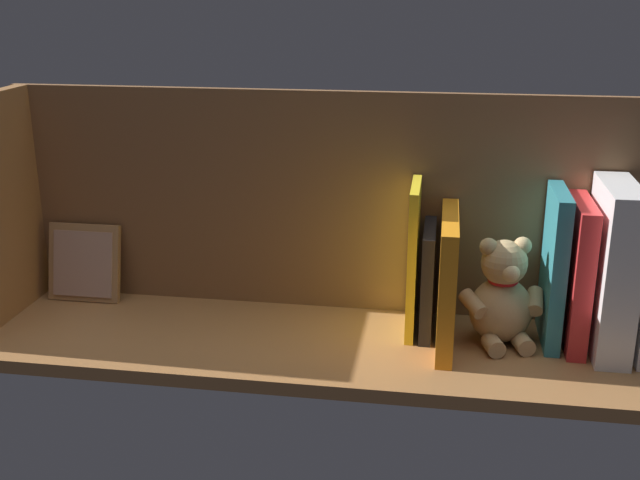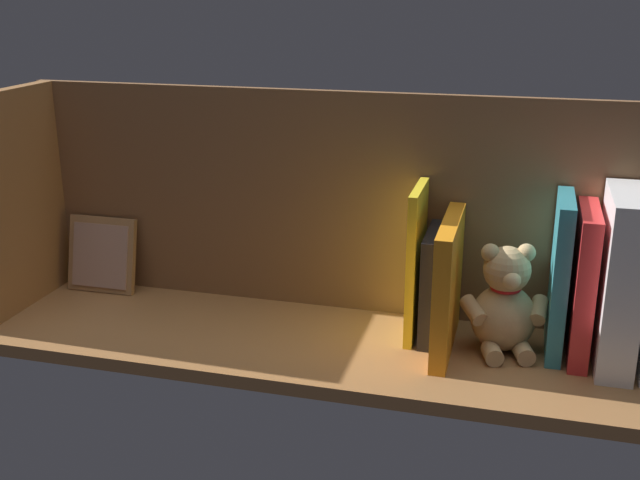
% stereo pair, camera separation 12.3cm
% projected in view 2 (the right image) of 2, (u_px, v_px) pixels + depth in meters
% --- Properties ---
extents(ground_plane, '(1.14, 0.32, 0.02)m').
position_uv_depth(ground_plane, '(320.00, 343.00, 1.29)').
color(ground_plane, '#9E6B3D').
extents(shelf_back_panel, '(1.14, 0.02, 0.38)m').
position_uv_depth(shelf_back_panel, '(341.00, 203.00, 1.35)').
color(shelf_back_panel, brown).
rests_on(shelf_back_panel, ground_plane).
extents(shelf_side_divider, '(0.02, 0.26, 0.38)m').
position_uv_depth(shelf_side_divider, '(14.00, 201.00, 1.36)').
color(shelf_side_divider, '#9E6B3D').
rests_on(shelf_side_divider, ground_plane).
extents(dictionary_thick_white, '(0.05, 0.17, 0.27)m').
position_uv_depth(dictionary_thick_white, '(619.00, 280.00, 1.16)').
color(dictionary_thick_white, white).
rests_on(dictionary_thick_white, ground_plane).
extents(book_1, '(0.03, 0.15, 0.24)m').
position_uv_depth(book_1, '(583.00, 284.00, 1.19)').
color(book_1, red).
rests_on(book_1, ground_plane).
extents(book_2, '(0.02, 0.14, 0.25)m').
position_uv_depth(book_2, '(559.00, 276.00, 1.20)').
color(book_2, teal).
rests_on(book_2, ground_plane).
extents(teddy_bear, '(0.14, 0.13, 0.18)m').
position_uv_depth(teddy_bear, '(505.00, 304.00, 1.22)').
color(teddy_bear, tan).
rests_on(teddy_bear, ground_plane).
extents(book_3, '(0.03, 0.21, 0.21)m').
position_uv_depth(book_3, '(448.00, 285.00, 1.22)').
color(book_3, orange).
rests_on(book_3, ground_plane).
extents(book_4, '(0.02, 0.14, 0.18)m').
position_uv_depth(book_4, '(431.00, 284.00, 1.27)').
color(book_4, black).
rests_on(book_4, ground_plane).
extents(book_5, '(0.01, 0.13, 0.25)m').
position_uv_depth(book_5, '(416.00, 262.00, 1.26)').
color(book_5, yellow).
rests_on(book_5, ground_plane).
extents(picture_frame_leaning, '(0.13, 0.05, 0.14)m').
position_uv_depth(picture_frame_leaning, '(102.00, 255.00, 1.46)').
color(picture_frame_leaning, '#A87A4C').
rests_on(picture_frame_leaning, ground_plane).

